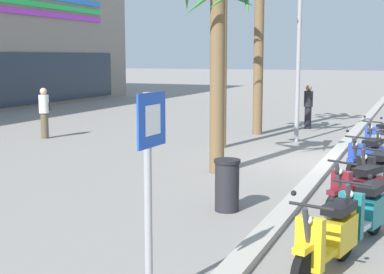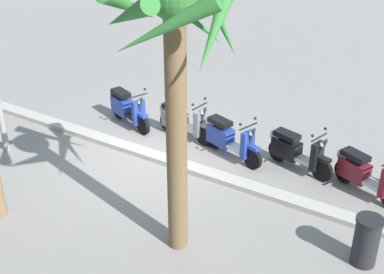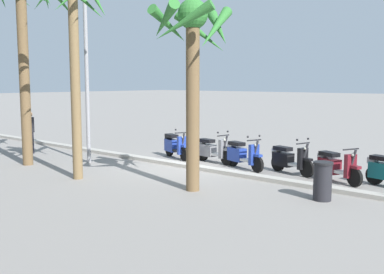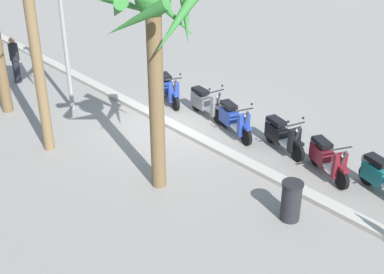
{
  "view_description": "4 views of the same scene",
  "coord_description": "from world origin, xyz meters",
  "px_view_note": "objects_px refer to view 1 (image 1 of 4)",
  "views": [
    {
      "loc": [
        -14.59,
        -2.09,
        2.79
      ],
      "look_at": [
        -4.15,
        2.24,
        1.12
      ],
      "focal_mm": 51.46,
      "sensor_mm": 36.0,
      "label": 1
    },
    {
      "loc": [
        -6.49,
        8.57,
        6.22
      ],
      "look_at": [
        -1.18,
        -0.01,
        0.87
      ],
      "focal_mm": 47.93,
      "sensor_mm": 36.0,
      "label": 2
    },
    {
      "loc": [
        -10.12,
        11.33,
        2.88
      ],
      "look_at": [
        -1.38,
        1.27,
        1.26
      ],
      "focal_mm": 42.78,
      "sensor_mm": 36.0,
      "label": 3
    },
    {
      "loc": [
        -10.94,
        8.89,
        6.87
      ],
      "look_at": [
        -2.44,
        1.35,
        1.04
      ],
      "focal_mm": 47.97,
      "sensor_mm": 36.0,
      "label": 4
    }
  ],
  "objects_px": {
    "pedestrian_by_palm_tree": "(44,112)",
    "palm_tree_near_sign": "(217,16)",
    "scooter_teal_second_in_line": "(365,213)",
    "street_lamp": "(299,25)",
    "scooter_grey_far_back": "(383,150)",
    "pedestrian_strolling_near_curb": "(308,106)",
    "scooter_maroon_last_in_row": "(359,190)",
    "crossing_sign": "(149,173)",
    "scooter_blue_mid_centre": "(367,158)",
    "scooter_black_mid_rear": "(375,173)",
    "litter_bin": "(227,185)",
    "scooter_blue_gap_after_mid": "(381,139)",
    "scooter_yellow_lead_nearest": "(330,237)"
  },
  "relations": [
    {
      "from": "pedestrian_by_palm_tree",
      "to": "litter_bin",
      "type": "bearing_deg",
      "value": -125.07
    },
    {
      "from": "scooter_black_mid_rear",
      "to": "crossing_sign",
      "type": "xyz_separation_m",
      "value": [
        -6.13,
        1.97,
        1.06
      ]
    },
    {
      "from": "scooter_yellow_lead_nearest",
      "to": "pedestrian_by_palm_tree",
      "type": "relative_size",
      "value": 1.06
    },
    {
      "from": "scooter_teal_second_in_line",
      "to": "pedestrian_strolling_near_curb",
      "type": "xyz_separation_m",
      "value": [
        12.89,
        3.29,
        0.44
      ]
    },
    {
      "from": "scooter_black_mid_rear",
      "to": "pedestrian_by_palm_tree",
      "type": "xyz_separation_m",
      "value": [
        3.84,
        11.05,
        0.48
      ]
    },
    {
      "from": "scooter_yellow_lead_nearest",
      "to": "scooter_grey_far_back",
      "type": "bearing_deg",
      "value": -1.44
    },
    {
      "from": "pedestrian_by_palm_tree",
      "to": "litter_bin",
      "type": "xyz_separation_m",
      "value": [
        -6.08,
        -8.66,
        -0.44
      ]
    },
    {
      "from": "scooter_blue_mid_centre",
      "to": "scooter_yellow_lead_nearest",
      "type": "bearing_deg",
      "value": -179.43
    },
    {
      "from": "crossing_sign",
      "to": "pedestrian_by_palm_tree",
      "type": "height_order",
      "value": "crossing_sign"
    },
    {
      "from": "scooter_teal_second_in_line",
      "to": "pedestrian_by_palm_tree",
      "type": "bearing_deg",
      "value": 58.22
    },
    {
      "from": "crossing_sign",
      "to": "pedestrian_by_palm_tree",
      "type": "xyz_separation_m",
      "value": [
        9.97,
        9.07,
        -0.58
      ]
    },
    {
      "from": "scooter_black_mid_rear",
      "to": "scooter_grey_far_back",
      "type": "bearing_deg",
      "value": 0.79
    },
    {
      "from": "scooter_grey_far_back",
      "to": "pedestrian_strolling_near_curb",
      "type": "distance_m",
      "value": 7.5
    },
    {
      "from": "scooter_maroon_last_in_row",
      "to": "crossing_sign",
      "type": "height_order",
      "value": "crossing_sign"
    },
    {
      "from": "palm_tree_near_sign",
      "to": "scooter_blue_gap_after_mid",
      "type": "bearing_deg",
      "value": -41.78
    },
    {
      "from": "scooter_black_mid_rear",
      "to": "pedestrian_strolling_near_curb",
      "type": "relative_size",
      "value": 1.01
    },
    {
      "from": "scooter_yellow_lead_nearest",
      "to": "crossing_sign",
      "type": "xyz_separation_m",
      "value": [
        -1.71,
        1.74,
        1.05
      ]
    },
    {
      "from": "scooter_blue_mid_centre",
      "to": "palm_tree_near_sign",
      "type": "relative_size",
      "value": 0.36
    },
    {
      "from": "scooter_maroon_last_in_row",
      "to": "crossing_sign",
      "type": "distance_m",
      "value": 5.0
    },
    {
      "from": "scooter_blue_gap_after_mid",
      "to": "pedestrian_strolling_near_curb",
      "type": "distance_m",
      "value": 5.95
    },
    {
      "from": "scooter_blue_gap_after_mid",
      "to": "crossing_sign",
      "type": "distance_m",
      "value": 11.04
    },
    {
      "from": "scooter_teal_second_in_line",
      "to": "scooter_grey_far_back",
      "type": "relative_size",
      "value": 0.99
    },
    {
      "from": "crossing_sign",
      "to": "scooter_teal_second_in_line",
      "type": "bearing_deg",
      "value": -33.69
    },
    {
      "from": "scooter_maroon_last_in_row",
      "to": "palm_tree_near_sign",
      "type": "bearing_deg",
      "value": 55.91
    },
    {
      "from": "scooter_blue_gap_after_mid",
      "to": "pedestrian_strolling_near_curb",
      "type": "relative_size",
      "value": 0.99
    },
    {
      "from": "scooter_teal_second_in_line",
      "to": "street_lamp",
      "type": "distance_m",
      "value": 10.43
    },
    {
      "from": "scooter_maroon_last_in_row",
      "to": "scooter_blue_gap_after_mid",
      "type": "height_order",
      "value": "scooter_blue_gap_after_mid"
    },
    {
      "from": "palm_tree_near_sign",
      "to": "pedestrian_by_palm_tree",
      "type": "bearing_deg",
      "value": 67.55
    },
    {
      "from": "litter_bin",
      "to": "crossing_sign",
      "type": "bearing_deg",
      "value": -173.93
    },
    {
      "from": "scooter_blue_mid_centre",
      "to": "crossing_sign",
      "type": "relative_size",
      "value": 0.73
    },
    {
      "from": "pedestrian_strolling_near_curb",
      "to": "scooter_maroon_last_in_row",
      "type": "bearing_deg",
      "value": -165.03
    },
    {
      "from": "scooter_blue_mid_centre",
      "to": "scooter_blue_gap_after_mid",
      "type": "xyz_separation_m",
      "value": [
        3.13,
        -0.09,
        0.0
      ]
    },
    {
      "from": "palm_tree_near_sign",
      "to": "litter_bin",
      "type": "xyz_separation_m",
      "value": [
        -3.04,
        -1.32,
        -3.24
      ]
    },
    {
      "from": "pedestrian_by_palm_tree",
      "to": "pedestrian_strolling_near_curb",
      "type": "bearing_deg",
      "value": -52.57
    },
    {
      "from": "scooter_yellow_lead_nearest",
      "to": "litter_bin",
      "type": "height_order",
      "value": "scooter_yellow_lead_nearest"
    },
    {
      "from": "scooter_grey_far_back",
      "to": "pedestrian_strolling_near_curb",
      "type": "height_order",
      "value": "pedestrian_strolling_near_curb"
    },
    {
      "from": "scooter_grey_far_back",
      "to": "pedestrian_by_palm_tree",
      "type": "xyz_separation_m",
      "value": [
        0.78,
        11.0,
        0.48
      ]
    },
    {
      "from": "scooter_teal_second_in_line",
      "to": "pedestrian_by_palm_tree",
      "type": "relative_size",
      "value": 0.99
    },
    {
      "from": "scooter_black_mid_rear",
      "to": "litter_bin",
      "type": "height_order",
      "value": "scooter_black_mid_rear"
    },
    {
      "from": "scooter_maroon_last_in_row",
      "to": "pedestrian_strolling_near_curb",
      "type": "height_order",
      "value": "pedestrian_strolling_near_curb"
    },
    {
      "from": "scooter_maroon_last_in_row",
      "to": "street_lamp",
      "type": "distance_m",
      "value": 9.06
    },
    {
      "from": "scooter_blue_mid_centre",
      "to": "scooter_grey_far_back",
      "type": "relative_size",
      "value": 1.01
    },
    {
      "from": "scooter_yellow_lead_nearest",
      "to": "pedestrian_strolling_near_curb",
      "type": "bearing_deg",
      "value": 11.82
    },
    {
      "from": "scooter_maroon_last_in_row",
      "to": "palm_tree_near_sign",
      "type": "xyz_separation_m",
      "value": [
        2.4,
        3.55,
        3.27
      ]
    },
    {
      "from": "scooter_blue_mid_centre",
      "to": "street_lamp",
      "type": "relative_size",
      "value": 0.29
    },
    {
      "from": "scooter_yellow_lead_nearest",
      "to": "scooter_grey_far_back",
      "type": "relative_size",
      "value": 1.05
    },
    {
      "from": "pedestrian_strolling_near_curb",
      "to": "scooter_blue_gap_after_mid",
      "type": "bearing_deg",
      "value": -149.53
    },
    {
      "from": "pedestrian_by_palm_tree",
      "to": "palm_tree_near_sign",
      "type": "bearing_deg",
      "value": -112.45
    },
    {
      "from": "scooter_teal_second_in_line",
      "to": "palm_tree_near_sign",
      "type": "height_order",
      "value": "palm_tree_near_sign"
    },
    {
      "from": "litter_bin",
      "to": "street_lamp",
      "type": "xyz_separation_m",
      "value": [
        8.61,
        0.54,
        3.29
      ]
    }
  ]
}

